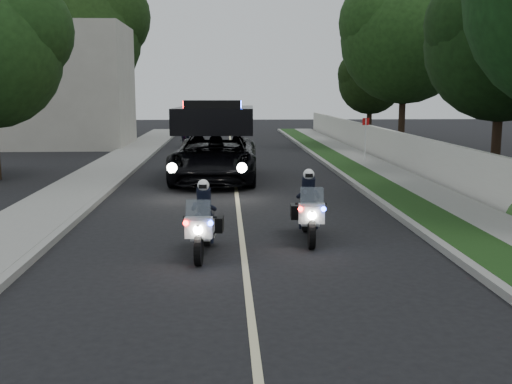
# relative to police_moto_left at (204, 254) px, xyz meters

# --- Properties ---
(ground) EXTENTS (120.00, 120.00, 0.00)m
(ground) POSITION_rel_police_moto_left_xyz_m (0.80, -1.84, 0.00)
(ground) COLOR black
(ground) RESTS_ON ground
(curb_right) EXTENTS (0.20, 60.00, 0.15)m
(curb_right) POSITION_rel_police_moto_left_xyz_m (4.90, 8.16, 0.07)
(curb_right) COLOR gray
(curb_right) RESTS_ON ground
(grass_verge) EXTENTS (1.20, 60.00, 0.16)m
(grass_verge) POSITION_rel_police_moto_left_xyz_m (5.60, 8.16, 0.08)
(grass_verge) COLOR #193814
(grass_verge) RESTS_ON ground
(sidewalk_right) EXTENTS (1.40, 60.00, 0.16)m
(sidewalk_right) POSITION_rel_police_moto_left_xyz_m (6.90, 8.16, 0.08)
(sidewalk_right) COLOR gray
(sidewalk_right) RESTS_ON ground
(property_wall) EXTENTS (0.22, 60.00, 1.50)m
(property_wall) POSITION_rel_police_moto_left_xyz_m (7.90, 8.16, 0.75)
(property_wall) COLOR beige
(property_wall) RESTS_ON ground
(curb_left) EXTENTS (0.20, 60.00, 0.15)m
(curb_left) POSITION_rel_police_moto_left_xyz_m (-3.30, 8.16, 0.07)
(curb_left) COLOR gray
(curb_left) RESTS_ON ground
(sidewalk_left) EXTENTS (2.00, 60.00, 0.16)m
(sidewalk_left) POSITION_rel_police_moto_left_xyz_m (-4.40, 8.16, 0.08)
(sidewalk_left) COLOR gray
(sidewalk_left) RESTS_ON ground
(building_far) EXTENTS (8.00, 6.00, 7.00)m
(building_far) POSITION_rel_police_moto_left_xyz_m (-9.20, 24.16, 3.50)
(building_far) COLOR #A8A396
(building_far) RESTS_ON ground
(lane_marking) EXTENTS (0.12, 50.00, 0.01)m
(lane_marking) POSITION_rel_police_moto_left_xyz_m (0.80, 8.16, 0.00)
(lane_marking) COLOR #BFB78C
(lane_marking) RESTS_ON ground
(police_moto_left) EXTENTS (0.76, 1.82, 1.51)m
(police_moto_left) POSITION_rel_police_moto_left_xyz_m (0.00, 0.00, 0.00)
(police_moto_left) COLOR silver
(police_moto_left) RESTS_ON ground
(police_moto_right) EXTENTS (0.74, 1.87, 1.56)m
(police_moto_right) POSITION_rel_police_moto_left_xyz_m (2.27, 1.12, 0.00)
(police_moto_right) COLOR silver
(police_moto_right) RESTS_ON ground
(police_suv) EXTENTS (3.27, 6.58, 3.14)m
(police_suv) POSITION_rel_police_moto_left_xyz_m (0.08, 10.21, 0.00)
(police_suv) COLOR black
(police_suv) RESTS_ON ground
(bicycle) EXTENTS (0.68, 1.80, 0.93)m
(bicycle) POSITION_rel_police_moto_left_xyz_m (-1.87, 23.66, 0.00)
(bicycle) COLOR black
(bicycle) RESTS_ON ground
(cyclist) EXTENTS (0.66, 0.46, 1.77)m
(cyclist) POSITION_rel_police_moto_left_xyz_m (-1.87, 23.66, 0.00)
(cyclist) COLOR black
(cyclist) RESTS_ON ground
(sign_post) EXTENTS (0.38, 0.38, 2.11)m
(sign_post) POSITION_rel_police_moto_left_xyz_m (6.80, 15.27, 0.00)
(sign_post) COLOR #9F130B
(sign_post) RESTS_ON ground
(tree_right_c) EXTENTS (7.13, 7.13, 9.59)m
(tree_right_c) POSITION_rel_police_moto_left_xyz_m (10.86, 10.88, 0.00)
(tree_right_c) COLOR black
(tree_right_c) RESTS_ON ground
(tree_right_d) EXTENTS (8.31, 8.31, 11.72)m
(tree_right_d) POSITION_rel_police_moto_left_xyz_m (10.29, 21.51, 0.00)
(tree_right_d) COLOR #1F4316
(tree_right_d) RESTS_ON ground
(tree_right_e) EXTENTS (5.80, 5.80, 7.50)m
(tree_right_e) POSITION_rel_police_moto_left_xyz_m (10.68, 30.72, 0.00)
(tree_right_e) COLOR black
(tree_right_e) RESTS_ON ground
(tree_left_far) EXTENTS (9.34, 9.34, 12.84)m
(tree_left_far) POSITION_rel_police_moto_left_xyz_m (-8.73, 28.70, 0.00)
(tree_left_far) COLOR #18320F
(tree_left_far) RESTS_ON ground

